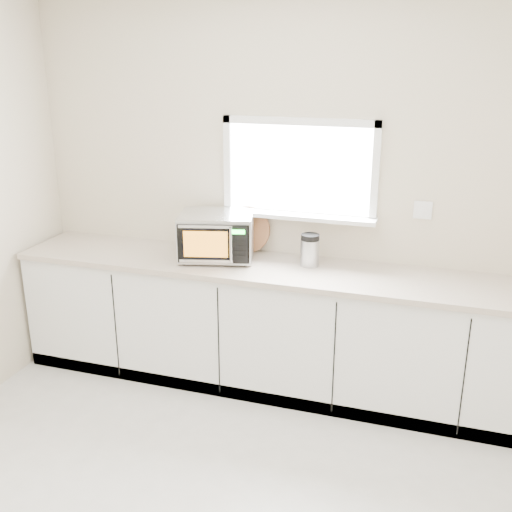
% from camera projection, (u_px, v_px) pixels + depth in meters
% --- Properties ---
extents(back_wall, '(4.00, 0.17, 2.70)m').
position_uv_depth(back_wall, '(299.00, 195.00, 4.23)').
color(back_wall, beige).
rests_on(back_wall, ground).
extents(cabinets, '(3.92, 0.60, 0.88)m').
position_uv_depth(cabinets, '(286.00, 331.00, 4.26)').
color(cabinets, silver).
rests_on(cabinets, ground).
extents(countertop, '(3.92, 0.64, 0.04)m').
position_uv_depth(countertop, '(287.00, 271.00, 4.10)').
color(countertop, '#B6A696').
rests_on(countertop, cabinets).
extents(microwave, '(0.59, 0.51, 0.33)m').
position_uv_depth(microwave, '(217.00, 235.00, 4.22)').
color(microwave, black).
rests_on(microwave, countertop).
extents(knife_block, '(0.12, 0.21, 0.29)m').
position_uv_depth(knife_block, '(197.00, 244.00, 4.20)').
color(knife_block, '#4C341B').
rests_on(knife_block, countertop).
extents(cutting_board, '(0.34, 0.08, 0.34)m').
position_uv_depth(cutting_board, '(247.00, 230.00, 4.37)').
color(cutting_board, '#9B6A3C').
rests_on(cutting_board, countertop).
extents(coffee_grinder, '(0.15, 0.15, 0.23)m').
position_uv_depth(coffee_grinder, '(310.00, 250.00, 4.10)').
color(coffee_grinder, '#B1B3B8').
rests_on(coffee_grinder, countertop).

